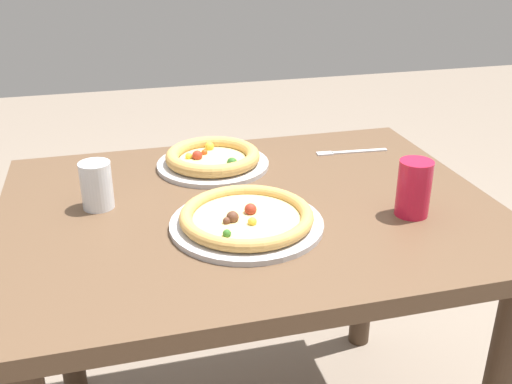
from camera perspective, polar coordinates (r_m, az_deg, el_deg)
dining_table at (r=1.40m, az=-0.59°, el=-5.61°), size 1.11×0.85×0.75m
pizza_near at (r=1.24m, az=-0.93°, el=-2.61°), size 0.32×0.32×0.04m
pizza_far at (r=1.55m, az=-4.20°, el=3.20°), size 0.29×0.29×0.05m
drink_cup_colored at (r=1.32m, az=15.02°, el=0.36°), size 0.07×0.07×0.13m
water_cup_clear at (r=1.35m, az=-15.18°, el=0.67°), size 0.07×0.07×0.11m
fork at (r=1.67m, az=8.91°, el=3.85°), size 0.20×0.03×0.00m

